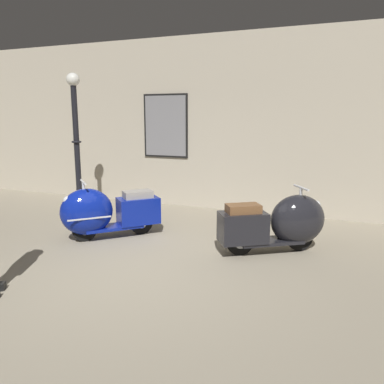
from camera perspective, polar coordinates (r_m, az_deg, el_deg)
ground_plane at (r=5.24m, az=-8.94°, el=-11.37°), size 60.00×60.00×0.00m
showroom_back_wall at (r=8.33m, az=4.41°, el=9.88°), size 18.00×0.24×3.63m
scooter_0 at (r=6.51m, az=-12.89°, el=-2.89°), size 1.44×1.48×0.98m
scooter_1 at (r=5.87m, az=12.92°, el=-4.43°), size 1.58×1.27×0.98m
lamppost at (r=8.03m, az=-16.53°, el=6.61°), size 0.28×0.28×2.79m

